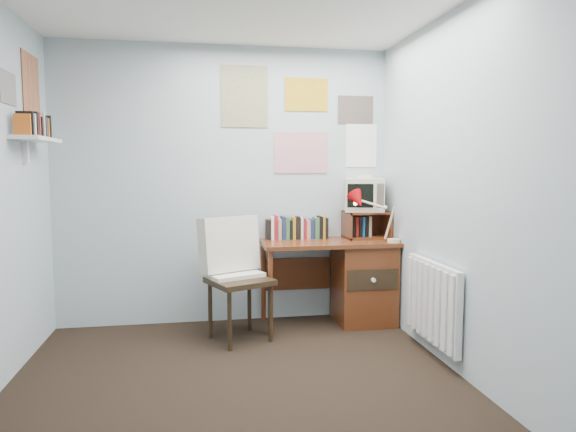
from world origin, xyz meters
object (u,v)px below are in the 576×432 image
at_px(wall_shelf, 37,139).
at_px(crt_tv, 364,193).
at_px(radiator, 433,302).
at_px(desk_lamp, 394,219).
at_px(desk, 357,279).
at_px(tv_riser, 366,225).
at_px(desk_chair, 240,281).

bearing_deg(wall_shelf, crt_tv, 10.81).
xyz_separation_m(radiator, wall_shelf, (-2.86, 0.55, 1.20)).
relative_size(desk_lamp, wall_shelf, 0.65).
xyz_separation_m(desk, tv_riser, (0.12, 0.11, 0.48)).
height_order(desk, crt_tv, crt_tv).
bearing_deg(tv_riser, desk_lamp, -63.66).
height_order(desk_chair, radiator, desk_chair).
xyz_separation_m(desk, desk_lamp, (0.27, -0.19, 0.56)).
height_order(desk_lamp, radiator, desk_lamp).
xyz_separation_m(desk, crt_tv, (0.10, 0.13, 0.77)).
bearing_deg(desk_lamp, desk_chair, -165.56).
bearing_deg(desk, tv_riser, 42.96).
relative_size(crt_tv, radiator, 0.44).
xyz_separation_m(crt_tv, wall_shelf, (-2.67, -0.51, 0.44)).
relative_size(tv_riser, crt_tv, 1.14).
height_order(desk_chair, desk_lamp, desk_lamp).
xyz_separation_m(desk_chair, crt_tv, (1.19, 0.44, 0.69)).
height_order(desk, radiator, desk).
distance_m(desk, radiator, 0.97).
distance_m(desk_chair, tv_riser, 1.34).
relative_size(tv_riser, radiator, 0.50).
relative_size(desk, radiator, 1.50).
height_order(crt_tv, radiator, crt_tv).
bearing_deg(desk, desk_lamp, -35.66).
distance_m(desk_lamp, radiator, 0.92).
relative_size(desk_chair, wall_shelf, 1.58).
bearing_deg(wall_shelf, desk_lamp, 3.77).
relative_size(desk, wall_shelf, 1.94).
xyz_separation_m(tv_riser, crt_tv, (-0.02, 0.02, 0.29)).
bearing_deg(desk_chair, desk, -8.04).
distance_m(desk, desk_lamp, 0.65).
height_order(desk_lamp, tv_riser, desk_lamp).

